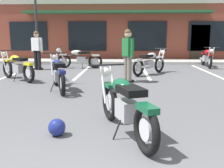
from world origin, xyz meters
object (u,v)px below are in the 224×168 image
at_px(motorcycle_green_cafe_racer, 150,62).
at_px(motorcycle_orange_scrambler, 207,57).
at_px(motorcycle_cream_vintage, 58,73).
at_px(helmet_on_pavement, 57,127).
at_px(motorcycle_silver_naked, 79,58).
at_px(person_by_back_row, 128,52).
at_px(parking_lot_lamp_post, 35,2).
at_px(person_near_building, 37,48).
at_px(motorcycle_blue_standard, 17,67).
at_px(motorcycle_foreground_classic, 124,104).

height_order(motorcycle_green_cafe_racer, motorcycle_orange_scrambler, same).
distance_m(motorcycle_cream_vintage, helmet_on_pavement, 3.44).
xyz_separation_m(motorcycle_silver_naked, motorcycle_orange_scrambler, (6.01, 0.81, 0.00)).
xyz_separation_m(motorcycle_silver_naked, person_by_back_row, (2.17, -3.59, 0.49)).
bearing_deg(motorcycle_green_cafe_racer, motorcycle_silver_naked, 149.45).
xyz_separation_m(motorcycle_orange_scrambler, parking_lot_lamp_post, (-8.41, 0.59, 2.69)).
height_order(person_near_building, parking_lot_lamp_post, parking_lot_lamp_post).
distance_m(motorcycle_blue_standard, motorcycle_orange_scrambler, 8.61).
bearing_deg(parking_lot_lamp_post, motorcycle_orange_scrambler, -4.02).
relative_size(motorcycle_silver_naked, helmet_on_pavement, 8.10).
xyz_separation_m(motorcycle_blue_standard, person_near_building, (-0.21, 2.76, 0.49)).
height_order(motorcycle_green_cafe_racer, motorcycle_cream_vintage, same).
distance_m(motorcycle_foreground_classic, motorcycle_green_cafe_racer, 6.41).
bearing_deg(motorcycle_foreground_classic, parking_lot_lamp_post, 115.03).
bearing_deg(motorcycle_foreground_classic, motorcycle_green_cafe_racer, 81.03).
height_order(helmet_on_pavement, parking_lot_lamp_post, parking_lot_lamp_post).
relative_size(motorcycle_blue_standard, parking_lot_lamp_post, 0.36).
distance_m(motorcycle_silver_naked, person_by_back_row, 4.22).
distance_m(motorcycle_orange_scrambler, parking_lot_lamp_post, 8.85).
relative_size(motorcycle_blue_standard, person_near_building, 1.03).
bearing_deg(helmet_on_pavement, motorcycle_green_cafe_racer, 72.82).
bearing_deg(motorcycle_blue_standard, person_near_building, 94.43).
bearing_deg(parking_lot_lamp_post, motorcycle_blue_standard, -79.46).
relative_size(motorcycle_silver_naked, motorcycle_cream_vintage, 1.04).
relative_size(motorcycle_blue_standard, motorcycle_orange_scrambler, 0.82).
distance_m(motorcycle_foreground_classic, parking_lot_lamp_post, 10.86).
bearing_deg(motorcycle_cream_vintage, motorcycle_green_cafe_racer, 48.29).
bearing_deg(motorcycle_cream_vintage, person_by_back_row, 35.06).
bearing_deg(person_near_building, motorcycle_orange_scrambler, 10.54).
relative_size(motorcycle_silver_naked, parking_lot_lamp_post, 0.43).
height_order(motorcycle_foreground_classic, person_near_building, person_near_building).
bearing_deg(motorcycle_orange_scrambler, motorcycle_foreground_classic, -113.90).
xyz_separation_m(motorcycle_green_cafe_racer, person_by_back_row, (-0.88, -1.79, 0.49)).
height_order(motorcycle_foreground_classic, motorcycle_blue_standard, same).
relative_size(motorcycle_cream_vintage, person_by_back_row, 1.20).
bearing_deg(person_by_back_row, motorcycle_silver_naked, 121.13).
relative_size(motorcycle_green_cafe_racer, parking_lot_lamp_post, 0.36).
bearing_deg(helmet_on_pavement, motorcycle_orange_scrambler, 61.33).
xyz_separation_m(person_near_building, parking_lot_lamp_post, (-0.68, 2.03, 2.20)).
bearing_deg(motorcycle_silver_naked, motorcycle_cream_vintage, -87.05).
height_order(motorcycle_blue_standard, motorcycle_green_cafe_racer, same).
height_order(motorcycle_green_cafe_racer, helmet_on_pavement, motorcycle_green_cafe_racer).
bearing_deg(helmet_on_pavement, motorcycle_blue_standard, 117.72).
distance_m(motorcycle_foreground_classic, motorcycle_orange_scrambler, 9.78).
bearing_deg(motorcycle_cream_vintage, person_near_building, 114.71).
bearing_deg(motorcycle_green_cafe_racer, helmet_on_pavement, -107.18).
height_order(motorcycle_foreground_classic, motorcycle_green_cafe_racer, same).
relative_size(motorcycle_blue_standard, person_by_back_row, 1.03).
distance_m(motorcycle_silver_naked, motorcycle_green_cafe_racer, 3.54).
height_order(person_by_back_row, parking_lot_lamp_post, parking_lot_lamp_post).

